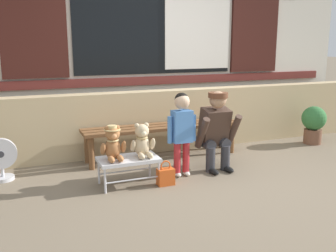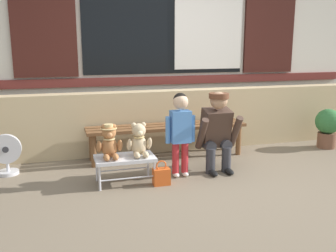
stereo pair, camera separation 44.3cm
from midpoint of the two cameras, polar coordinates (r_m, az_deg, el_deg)
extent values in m
plane|color=#756651|center=(4.25, 4.00, -8.33)|extent=(60.00, 60.00, 0.00)
cube|color=tan|center=(5.40, -2.55, 0.88)|extent=(6.38, 0.25, 0.85)
cube|color=silver|center=(5.79, -4.46, 14.41)|extent=(6.51, 0.20, 3.42)
cube|color=maroon|center=(5.70, -3.97, 6.81)|extent=(5.99, 0.04, 0.12)
cube|color=black|center=(5.68, -4.10, 14.86)|extent=(2.40, 0.03, 1.40)
cube|color=silver|center=(5.91, 2.30, 14.79)|extent=(1.07, 0.02, 1.29)
cube|color=#3D1914|center=(5.40, -21.85, 14.18)|extent=(0.84, 0.05, 1.43)
cube|color=#3D1914|center=(6.40, 10.87, 14.40)|extent=(0.84, 0.05, 1.43)
cube|color=brown|center=(4.87, -2.80, -0.46)|extent=(2.10, 0.11, 0.04)
cube|color=brown|center=(5.00, -3.34, -0.13)|extent=(2.10, 0.11, 0.04)
cube|color=brown|center=(5.13, -3.85, 0.19)|extent=(2.10, 0.11, 0.04)
cylinder|color=brown|center=(4.71, -14.03, -4.04)|extent=(0.07, 0.07, 0.40)
cylinder|color=brown|center=(4.97, -14.50, -3.18)|extent=(0.07, 0.07, 0.40)
cylinder|color=brown|center=(5.31, 7.16, -1.90)|extent=(0.07, 0.07, 0.40)
cylinder|color=brown|center=(5.55, 5.76, -1.24)|extent=(0.07, 0.07, 0.40)
cube|color=silver|center=(4.11, -9.02, -5.00)|extent=(0.64, 0.36, 0.04)
cylinder|color=silver|center=(3.97, -12.57, -8.07)|extent=(0.02, 0.02, 0.26)
cylinder|color=silver|center=(4.25, -13.25, -6.73)|extent=(0.02, 0.02, 0.26)
cylinder|color=silver|center=(4.09, -4.49, -7.18)|extent=(0.02, 0.02, 0.26)
cylinder|color=silver|center=(4.37, -5.68, -5.94)|extent=(0.02, 0.02, 0.26)
cylinder|color=silver|center=(4.03, -8.45, -8.00)|extent=(0.58, 0.02, 0.02)
cylinder|color=silver|center=(4.31, -9.40, -6.68)|extent=(0.58, 0.02, 0.02)
ellipsoid|color=#A86B3D|center=(4.07, -11.35, -3.41)|extent=(0.17, 0.14, 0.22)
sphere|color=#A86B3D|center=(4.02, -11.42, -1.17)|extent=(0.15, 0.15, 0.15)
sphere|color=#E1955B|center=(3.97, -11.27, -1.50)|extent=(0.06, 0.06, 0.06)
sphere|color=#A86B3D|center=(4.00, -12.22, -0.38)|extent=(0.06, 0.06, 0.06)
ellipsoid|color=#A86B3D|center=(4.02, -12.82, -3.39)|extent=(0.06, 0.11, 0.16)
ellipsoid|color=#A86B3D|center=(3.97, -11.65, -4.94)|extent=(0.06, 0.15, 0.06)
sphere|color=#A86B3D|center=(4.02, -10.75, -0.26)|extent=(0.06, 0.06, 0.06)
ellipsoid|color=#A86B3D|center=(4.05, -9.75, -3.11)|extent=(0.06, 0.11, 0.16)
ellipsoid|color=#A86B3D|center=(3.99, -10.33, -4.81)|extent=(0.06, 0.15, 0.06)
torus|color=#D6B775|center=(4.04, -11.39, -2.13)|extent=(0.13, 0.13, 0.02)
cylinder|color=#D6B775|center=(4.01, -11.46, -0.58)|extent=(0.17, 0.17, 0.01)
cylinder|color=#D6B775|center=(4.01, -11.47, -0.26)|extent=(0.10, 0.10, 0.04)
ellipsoid|color=#CCB289|center=(4.13, -6.98, -3.00)|extent=(0.17, 0.14, 0.22)
sphere|color=#CCB289|center=(4.08, -7.01, -0.79)|extent=(0.15, 0.15, 0.15)
sphere|color=#FFEEBB|center=(4.04, -6.81, -1.11)|extent=(0.06, 0.06, 0.06)
sphere|color=#CCB289|center=(4.07, -7.78, -0.02)|extent=(0.06, 0.06, 0.06)
ellipsoid|color=#CCB289|center=(4.07, -8.38, -2.98)|extent=(0.06, 0.11, 0.16)
ellipsoid|color=#CCB289|center=(4.04, -7.17, -4.50)|extent=(0.06, 0.15, 0.06)
sphere|color=#CCB289|center=(4.09, -6.36, 0.10)|extent=(0.06, 0.06, 0.06)
ellipsoid|color=#CCB289|center=(4.13, -5.41, -2.69)|extent=(0.06, 0.11, 0.16)
ellipsoid|color=#CCB289|center=(4.06, -5.89, -4.36)|extent=(0.06, 0.15, 0.06)
torus|color=#D6B775|center=(4.10, -7.00, -1.74)|extent=(0.13, 0.13, 0.02)
cylinder|color=#B7282D|center=(4.34, -1.54, -4.78)|extent=(0.08, 0.08, 0.36)
ellipsoid|color=silver|center=(4.38, -1.44, -7.29)|extent=(0.07, 0.12, 0.05)
cylinder|color=#B7282D|center=(4.38, -0.19, -4.63)|extent=(0.08, 0.08, 0.36)
ellipsoid|color=silver|center=(4.42, -0.09, -7.11)|extent=(0.07, 0.12, 0.05)
cube|color=#4C84CC|center=(4.27, -0.88, -0.08)|extent=(0.22, 0.15, 0.36)
cylinder|color=#4C84CC|center=(4.22, -2.71, -0.63)|extent=(0.06, 0.06, 0.30)
cylinder|color=#4C84CC|center=(4.32, 0.91, -0.31)|extent=(0.06, 0.06, 0.30)
sphere|color=#DBB28E|center=(4.21, -0.89, 3.64)|extent=(0.17, 0.17, 0.17)
sphere|color=black|center=(4.22, -0.95, 3.94)|extent=(0.16, 0.16, 0.16)
cylinder|color=#333338|center=(4.51, 3.57, -5.07)|extent=(0.11, 0.11, 0.30)
cylinder|color=#333338|center=(4.58, 2.85, -2.56)|extent=(0.13, 0.32, 0.13)
ellipsoid|color=black|center=(4.48, 4.00, -6.81)|extent=(0.09, 0.20, 0.06)
cylinder|color=#333338|center=(4.59, 5.83, -4.77)|extent=(0.11, 0.11, 0.30)
cylinder|color=#333338|center=(4.67, 5.08, -2.31)|extent=(0.13, 0.32, 0.13)
ellipsoid|color=black|center=(4.56, 6.27, -6.48)|extent=(0.09, 0.20, 0.06)
cube|color=#473328|center=(4.55, 4.18, -0.09)|extent=(0.32, 0.30, 0.47)
cylinder|color=#473328|center=(4.38, 2.28, -1.08)|extent=(0.08, 0.28, 0.40)
cylinder|color=#473328|center=(4.57, 7.09, -0.62)|extent=(0.08, 0.28, 0.40)
sphere|color=tan|center=(4.43, 4.64, 3.90)|extent=(0.20, 0.20, 0.20)
cylinder|color=brown|center=(4.42, 4.65, 4.61)|extent=(0.23, 0.23, 0.06)
cube|color=brown|center=(4.75, 5.73, -1.34)|extent=(0.10, 0.22, 0.16)
cube|color=#DB561E|center=(4.12, -3.45, -7.63)|extent=(0.18, 0.11, 0.18)
torus|color=#DB561E|center=(4.08, -3.48, -5.98)|extent=(0.11, 0.01, 0.11)
cylinder|color=brown|center=(6.09, 18.84, -1.50)|extent=(0.26, 0.26, 0.22)
sphere|color=#337038|center=(6.03, 19.02, 1.09)|extent=(0.36, 0.36, 0.36)
cylinder|color=silver|center=(4.75, -25.89, -7.06)|extent=(0.24, 0.24, 0.04)
cylinder|color=silver|center=(4.73, -25.97, -6.26)|extent=(0.04, 0.04, 0.10)
cylinder|color=silver|center=(4.65, -26.24, -3.76)|extent=(0.34, 0.06, 0.34)
cylinder|color=#333338|center=(4.65, -26.24, -3.76)|extent=(0.07, 0.08, 0.07)
camera|label=1|loc=(0.22, -92.86, -0.63)|focal=40.85mm
camera|label=2|loc=(0.22, 87.14, 0.63)|focal=40.85mm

